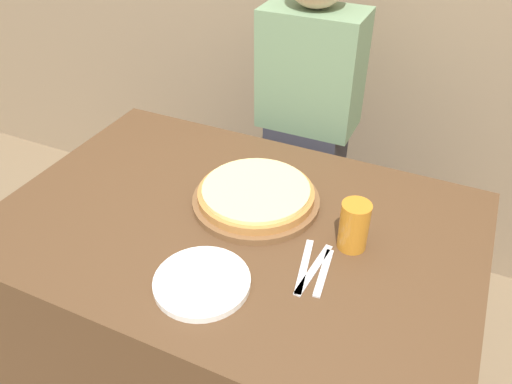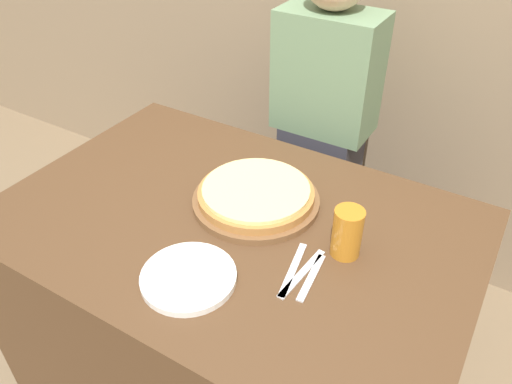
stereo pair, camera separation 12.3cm
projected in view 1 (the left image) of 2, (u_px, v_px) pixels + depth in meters
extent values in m
plane|color=#756047|center=(240.00, 383.00, 1.83)|extent=(12.00, 12.00, 0.00)
cube|color=#4C331E|center=(238.00, 314.00, 1.60)|extent=(1.31, 0.88, 0.78)
cylinder|color=brown|center=(256.00, 200.00, 1.43)|extent=(0.36, 0.36, 0.02)
cylinder|color=#A87038|center=(256.00, 194.00, 1.41)|extent=(0.33, 0.33, 0.02)
cylinder|color=#EAD184|center=(256.00, 189.00, 1.40)|extent=(0.30, 0.30, 0.01)
cylinder|color=#B7701E|center=(354.00, 226.00, 1.25)|extent=(0.08, 0.08, 0.13)
cylinder|color=white|center=(357.00, 207.00, 1.21)|extent=(0.07, 0.07, 0.02)
cylinder|color=white|center=(202.00, 282.00, 1.17)|extent=(0.23, 0.23, 0.02)
cube|color=silver|center=(304.00, 266.00, 1.22)|extent=(0.05, 0.19, 0.00)
cube|color=silver|center=(314.00, 269.00, 1.22)|extent=(0.04, 0.19, 0.00)
cube|color=silver|center=(324.00, 272.00, 1.21)|extent=(0.04, 0.16, 0.00)
cube|color=#33333D|center=(302.00, 204.00, 2.08)|extent=(0.28, 0.20, 0.76)
cube|color=slate|center=(311.00, 70.00, 1.73)|extent=(0.35, 0.20, 0.42)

